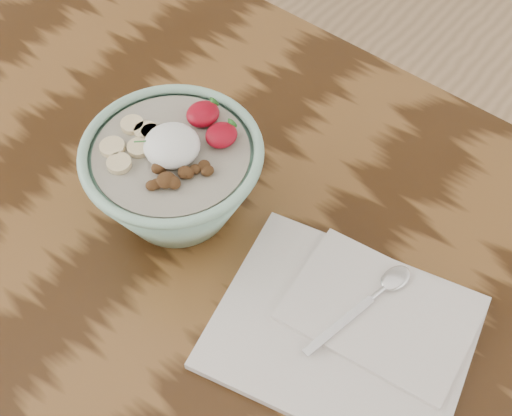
# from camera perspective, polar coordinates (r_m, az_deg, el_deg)

# --- Properties ---
(table) EXTENTS (1.60, 0.90, 0.75)m
(table) POSITION_cam_1_polar(r_m,az_deg,el_deg) (0.96, -8.40, -5.18)
(table) COLOR #341E0D
(table) RESTS_ON ground
(breakfast_bowl) EXTENTS (0.21, 0.21, 0.14)m
(breakfast_bowl) POSITION_cam_1_polar(r_m,az_deg,el_deg) (0.84, -6.51, 2.61)
(breakfast_bowl) COLOR #93C6AD
(breakfast_bowl) RESTS_ON table
(napkin) EXTENTS (0.32, 0.28, 0.02)m
(napkin) POSITION_cam_1_polar(r_m,az_deg,el_deg) (0.81, 7.55, -9.49)
(napkin) COLOR silver
(napkin) RESTS_ON table
(spoon) EXTENTS (0.05, 0.16, 0.01)m
(spoon) POSITION_cam_1_polar(r_m,az_deg,el_deg) (0.82, 10.02, -6.46)
(spoon) COLOR silver
(spoon) RESTS_ON napkin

